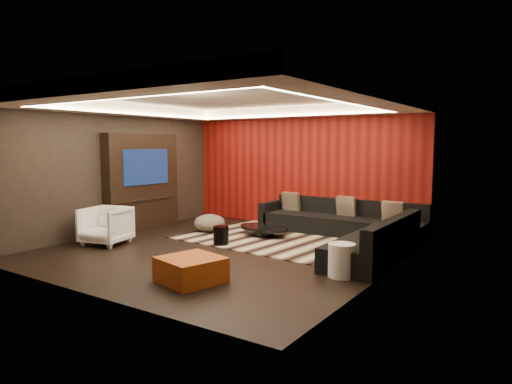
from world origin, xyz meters
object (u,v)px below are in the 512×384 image
Objects in this scene: coffee_table at (264,231)px; drum_stool at (221,235)px; armchair at (106,226)px; sectional_sofa at (351,230)px; orange_ottoman at (191,270)px; white_side_table at (342,260)px.

drum_stool is (-0.24, -1.16, 0.08)m from coffee_table.
armchair reaches higher than drum_stool.
sectional_sofa is at bearing 21.36° from armchair.
orange_ottoman is 3.81m from sectional_sofa.
orange_ottoman is at bearing -104.14° from sectional_sofa.
orange_ottoman is (-1.70, -1.42, -0.07)m from white_side_table.
orange_ottoman is at bearing -140.06° from white_side_table.
white_side_table reaches higher than coffee_table.
coffee_table is at bearing 144.32° from white_side_table.
sectional_sofa is (1.79, 0.44, 0.14)m from coffee_table.
coffee_table is 1.85m from sectional_sofa.
white_side_table is at bearing -35.68° from coffee_table.
drum_stool is at bearing 117.70° from orange_ottoman.
armchair is 0.22× the size of sectional_sofa.
coffee_table is at bearing 33.45° from armchair.
orange_ottoman is at bearing -30.44° from armchair.
coffee_table is 1.47× the size of armchair.
drum_stool reaches higher than coffee_table.
sectional_sofa is (2.03, 1.60, 0.06)m from drum_stool.
drum_stool is 0.44× the size of armchair.
white_side_table is 0.14× the size of sectional_sofa.
coffee_table is 3.36× the size of drum_stool.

